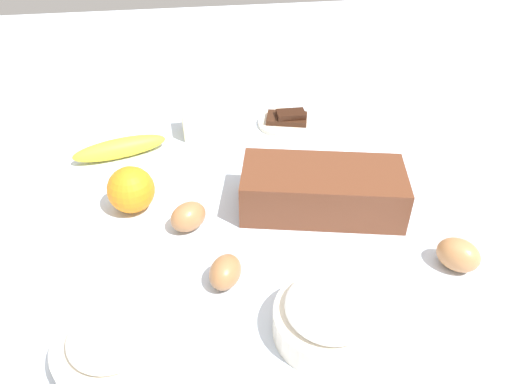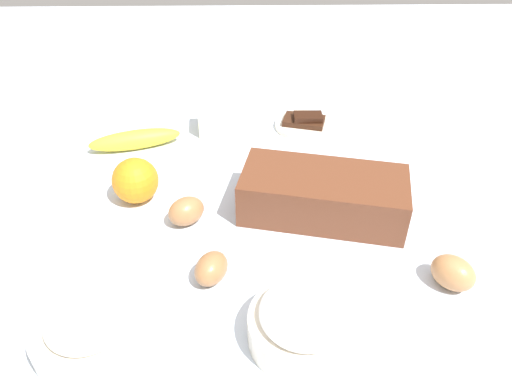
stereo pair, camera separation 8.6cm
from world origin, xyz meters
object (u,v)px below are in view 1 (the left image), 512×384
Objects in this scene: banana at (120,148)px; flour_bowl at (113,345)px; sugar_bowl at (329,316)px; loaf_pan at (322,189)px; egg_near_butter at (225,272)px; chocolate_plate at (287,121)px; egg_loose at (458,255)px; orange_fruit at (131,190)px; butter_block at (203,121)px; egg_beside_bowl at (188,217)px.

flour_bowl is at bearing -86.74° from banana.
loaf_pan is at bearing 77.78° from sugar_bowl.
egg_near_butter is 0.49m from chocolate_plate.
egg_loose is at bearing -2.82° from egg_near_butter.
flour_bowl reaches higher than egg_loose.
chocolate_plate is (0.06, 0.57, -0.02)m from sugar_bowl.
loaf_pan reaches higher than egg_near_butter.
orange_fruit reaches higher than butter_block.
loaf_pan is 0.24m from egg_beside_bowl.
flour_bowl is 0.19m from egg_near_butter.
egg_near_butter is at bearing -64.49° from banana.
loaf_pan is at bearing 39.78° from egg_near_butter.
chocolate_plate is (0.36, 0.08, -0.01)m from banana.
loaf_pan is 4.67× the size of egg_beside_bowl.
sugar_bowl is 0.41m from orange_fruit.
butter_block is at bearing 75.28° from flour_bowl.
butter_block is at bearing 90.74° from egg_near_butter.
chocolate_plate is (0.18, 0.46, -0.01)m from egg_near_butter.
banana is at bearing 93.26° from flour_bowl.
sugar_bowl is at bearing 0.38° from flour_bowl.
chocolate_plate is (0.34, 0.57, -0.02)m from flour_bowl.
orange_fruit reaches higher than egg_beside_bowl.
butter_block is at bearing 103.53° from sugar_bowl.
egg_beside_bowl is at bearing 67.25° from flour_bowl.
chocolate_plate is (-0.00, 0.30, -0.03)m from loaf_pan.
chocolate_plate is (0.33, 0.26, -0.03)m from orange_fruit.
butter_block is at bearing 60.42° from orange_fruit.
chocolate_plate is at bearing 12.55° from banana.
flour_bowl is 0.52m from egg_loose.
egg_beside_bowl reaches higher than banana.
butter_block is (0.14, 0.25, -0.01)m from orange_fruit.
banana is at bearing 118.19° from egg_beside_bowl.
banana is at bearing -158.45° from butter_block.
orange_fruit is at bearing 145.06° from egg_beside_bowl.
sugar_bowl reaches higher than banana.
butter_block is 0.59m from egg_loose.
egg_beside_bowl is at bearing -97.97° from butter_block.
orange_fruit is 0.28m from butter_block.
orange_fruit reaches higher than loaf_pan.
egg_loose is (0.54, -0.40, 0.01)m from banana.
loaf_pan is 0.43m from banana.
egg_loose is at bearing -70.06° from chocolate_plate.
sugar_bowl is 0.30m from egg_beside_bowl.
loaf_pan is 0.24m from egg_loose.
loaf_pan is 1.98× the size of flour_bowl.
loaf_pan is 0.31m from chocolate_plate.
loaf_pan reaches higher than egg_loose.
banana is at bearing -167.45° from chocolate_plate.
egg_beside_bowl is (-0.05, 0.13, 0.00)m from egg_near_butter.
sugar_bowl is 0.25m from egg_loose.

